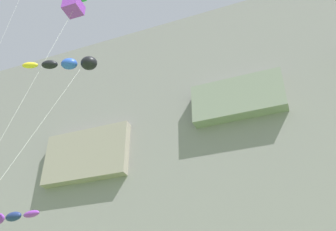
# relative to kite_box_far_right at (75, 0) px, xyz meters

# --- Properties ---
(cliff_face) EXTENTS (180.00, 33.48, 57.34)m
(cliff_face) POSITION_rel_kite_box_far_right_xyz_m (4.17, 51.22, 7.51)
(cliff_face) COLOR gray
(cliff_face) RESTS_ON ground
(kite_box_far_right) EXTENTS (3.21, 3.97, 22.24)m
(kite_box_far_right) POSITION_rel_kite_box_far_right_xyz_m (0.00, 0.00, 0.00)
(kite_box_far_right) COLOR green
(kite_box_far_right) RESTS_ON ground
(kite_windsock_high_center) EXTENTS (4.03, 5.57, 15.68)m
(kite_windsock_high_center) POSITION_rel_kite_box_far_right_xyz_m (0.96, -0.46, -5.89)
(kite_windsock_high_center) COLOR black
(kite_windsock_high_center) RESTS_ON ground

